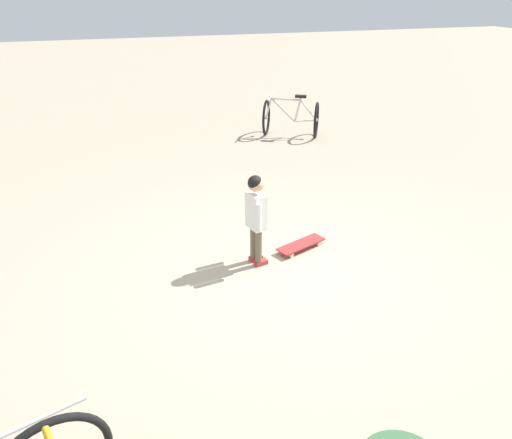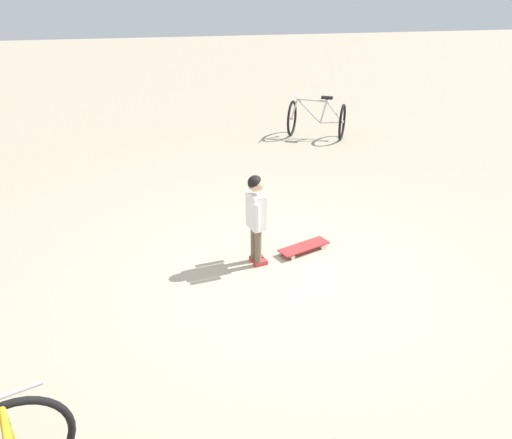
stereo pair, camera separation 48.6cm
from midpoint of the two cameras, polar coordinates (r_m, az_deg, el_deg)
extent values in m
plane|color=tan|center=(5.32, 6.09, -6.75)|extent=(50.00, 50.00, 0.00)
cylinder|color=brown|center=(5.46, 2.31, -2.74)|extent=(0.08, 0.08, 0.42)
cube|color=#B73333|center=(5.58, 2.54, -4.61)|extent=(0.16, 0.11, 0.05)
cylinder|color=brown|center=(5.38, 2.84, -3.26)|extent=(0.08, 0.08, 0.42)
cube|color=#B73333|center=(5.50, 3.07, -5.14)|extent=(0.16, 0.11, 0.05)
cube|color=white|center=(5.23, 2.66, 0.92)|extent=(0.19, 0.27, 0.40)
cylinder|color=white|center=(5.40, 2.85, 1.75)|extent=(0.06, 0.06, 0.32)
cylinder|color=white|center=(5.08, 2.86, 0.12)|extent=(0.06, 0.06, 0.32)
sphere|color=tan|center=(5.10, 2.73, 4.12)|extent=(0.17, 0.17, 0.17)
sphere|color=black|center=(5.09, 2.64, 4.26)|extent=(0.16, 0.16, 0.16)
cube|color=#B22D2D|center=(5.78, 8.05, -3.21)|extent=(0.66, 0.40, 0.02)
cube|color=#B7B7BC|center=(5.92, 9.69, -2.73)|extent=(0.07, 0.11, 0.02)
cube|color=#B7B7BC|center=(5.66, 6.32, -3.95)|extent=(0.07, 0.11, 0.02)
cylinder|color=beige|center=(5.98, 9.20, -2.64)|extent=(0.06, 0.05, 0.06)
cylinder|color=beige|center=(5.89, 10.16, -3.22)|extent=(0.06, 0.05, 0.06)
cylinder|color=beige|center=(5.73, 5.84, -3.83)|extent=(0.06, 0.05, 0.06)
cylinder|color=beige|center=(5.63, 6.79, -4.47)|extent=(0.06, 0.05, 0.06)
torus|color=black|center=(10.14, 5.63, 11.70)|extent=(0.39, 0.65, 0.71)
torus|color=black|center=(10.00, 11.46, 11.10)|extent=(0.39, 0.65, 0.71)
cylinder|color=#B7B7BC|center=(10.14, 5.63, 11.70)|extent=(0.08, 0.08, 0.06)
cylinder|color=#B7B7BC|center=(10.00, 11.46, 11.10)|extent=(0.08, 0.08, 0.06)
cylinder|color=silver|center=(10.04, 7.64, 12.47)|extent=(0.47, 0.29, 0.48)
cylinder|color=silver|center=(9.98, 8.01, 13.64)|extent=(0.53, 0.32, 0.06)
cylinder|color=silver|center=(9.99, 9.35, 12.36)|extent=(0.14, 0.10, 0.48)
cylinder|color=silver|center=(10.02, 10.21, 11.10)|extent=(0.39, 0.23, 0.08)
cylinder|color=silver|center=(9.97, 10.60, 12.26)|extent=(0.32, 0.19, 0.40)
cylinder|color=silver|center=(10.08, 5.96, 12.77)|extent=(0.13, 0.09, 0.41)
cube|color=black|center=(9.93, 9.76, 13.87)|extent=(0.24, 0.19, 0.05)
cylinder|color=#B7B7BC|center=(10.01, 6.33, 14.30)|extent=(0.24, 0.41, 0.02)
cylinder|color=gold|center=(3.28, -23.02, -21.72)|extent=(0.07, 0.13, 0.41)
camera|label=1|loc=(0.24, -87.36, 1.30)|focal=34.16mm
camera|label=2|loc=(0.24, 92.64, -1.30)|focal=34.16mm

